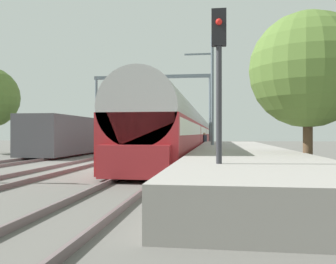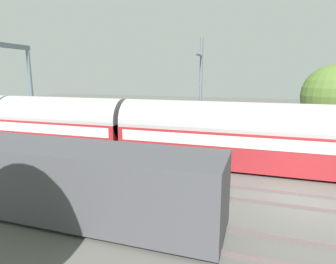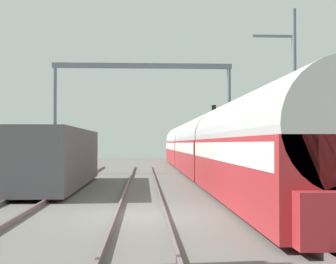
% 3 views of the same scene
% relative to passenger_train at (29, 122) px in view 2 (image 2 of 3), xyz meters
% --- Properties ---
extents(ground, '(120.00, 120.00, 0.00)m').
position_rel_passenger_train_xyz_m(ground, '(-4.17, -18.87, -1.97)').
color(ground, '#5C5A55').
extents(track_far_west, '(1.52, 60.00, 0.16)m').
position_rel_passenger_train_xyz_m(track_far_west, '(-8.34, -18.87, -1.89)').
color(track_far_west, '#635456').
rests_on(track_far_west, ground).
extents(track_west, '(1.52, 60.00, 0.16)m').
position_rel_passenger_train_xyz_m(track_west, '(-4.17, -18.87, -1.89)').
color(track_west, '#635456').
rests_on(track_west, ground).
extents(track_east, '(1.52, 60.00, 0.16)m').
position_rel_passenger_train_xyz_m(track_east, '(0.00, -18.87, -1.89)').
color(track_east, '#635456').
rests_on(track_east, ground).
extents(platform, '(4.40, 28.00, 0.90)m').
position_rel_passenger_train_xyz_m(platform, '(3.82, -16.87, -1.52)').
color(platform, gray).
rests_on(platform, ground).
extents(passenger_train, '(2.93, 49.20, 3.82)m').
position_rel_passenger_train_xyz_m(passenger_train, '(0.00, 0.00, 0.00)').
color(passenger_train, maroon).
rests_on(passenger_train, ground).
extents(freight_car, '(2.80, 13.00, 2.70)m').
position_rel_passenger_train_xyz_m(freight_car, '(-8.34, -9.33, -0.50)').
color(freight_car, '#47474C').
rests_on(freight_car, ground).
extents(person_crossing, '(0.45, 0.46, 1.73)m').
position_rel_passenger_train_xyz_m(person_crossing, '(1.56, -3.30, -0.94)').
color(person_crossing, '#373737').
rests_on(person_crossing, ground).
extents(catenary_pole_east_mid, '(1.90, 0.20, 8.00)m').
position_rel_passenger_train_xyz_m(catenary_pole_east_mid, '(2.35, -12.76, 2.18)').
color(catenary_pole_east_mid, slate).
rests_on(catenary_pole_east_mid, ground).
extents(tree_east_background, '(4.42, 4.42, 6.29)m').
position_rel_passenger_train_xyz_m(tree_east_background, '(6.14, -21.71, 2.09)').
color(tree_east_background, '#4C3826').
rests_on(tree_east_background, ground).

